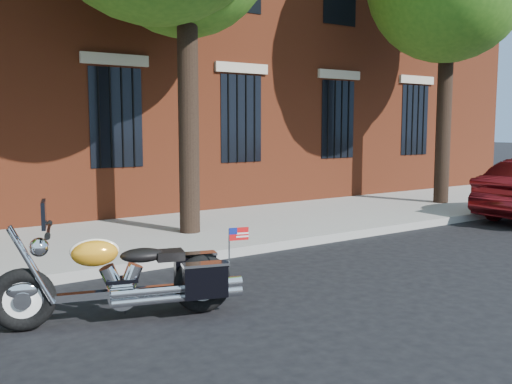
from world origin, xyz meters
TOP-DOWN VIEW (x-y plane):
  - ground at (0.00, 0.00)m, footprint 120.00×120.00m
  - curb at (0.00, 1.38)m, footprint 40.00×0.16m
  - sidewalk at (0.00, 3.26)m, footprint 40.00×3.60m
  - motorcycle at (-2.02, -0.51)m, footprint 2.42×1.20m

SIDE VIEW (x-z plane):
  - ground at x=0.00m, z-range 0.00..0.00m
  - curb at x=0.00m, z-range 0.00..0.15m
  - sidewalk at x=0.00m, z-range 0.00..0.15m
  - motorcycle at x=-2.02m, z-range -0.21..1.09m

